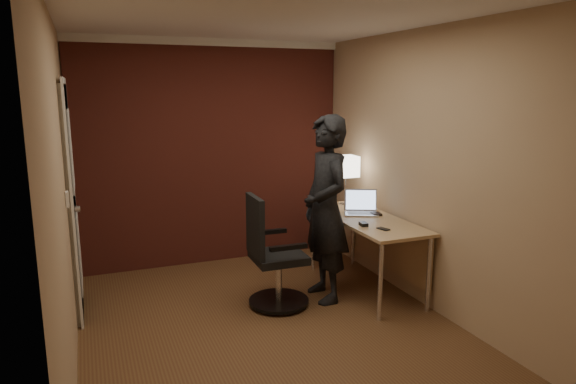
{
  "coord_description": "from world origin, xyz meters",
  "views": [
    {
      "loc": [
        -1.34,
        -3.68,
        1.97
      ],
      "look_at": [
        0.35,
        0.55,
        1.05
      ],
      "focal_mm": 32.0,
      "sensor_mm": 36.0,
      "label": 1
    }
  ],
  "objects_px": {
    "laptop": "(361,207)",
    "office_chair": "(272,259)",
    "desk": "(372,229)",
    "desk_lamp": "(346,167)",
    "person": "(326,209)",
    "mouse": "(364,224)",
    "phone": "(383,229)",
    "wallet": "(376,214)"
  },
  "relations": [
    {
      "from": "office_chair",
      "to": "laptop",
      "type": "bearing_deg",
      "value": 13.45
    },
    {
      "from": "desk",
      "to": "mouse",
      "type": "height_order",
      "value": "mouse"
    },
    {
      "from": "desk_lamp",
      "to": "laptop",
      "type": "distance_m",
      "value": 0.52
    },
    {
      "from": "laptop",
      "to": "desk_lamp",
      "type": "bearing_deg",
      "value": 85.78
    },
    {
      "from": "desk",
      "to": "desk_lamp",
      "type": "height_order",
      "value": "desk_lamp"
    },
    {
      "from": "desk",
      "to": "person",
      "type": "distance_m",
      "value": 0.62
    },
    {
      "from": "desk",
      "to": "phone",
      "type": "xyz_separation_m",
      "value": [
        -0.15,
        -0.43,
        0.13
      ]
    },
    {
      "from": "desk",
      "to": "desk_lamp",
      "type": "relative_size",
      "value": 2.8
    },
    {
      "from": "desk",
      "to": "mouse",
      "type": "distance_m",
      "value": 0.39
    },
    {
      "from": "desk",
      "to": "wallet",
      "type": "xyz_separation_m",
      "value": [
        0.07,
        0.05,
        0.14
      ]
    },
    {
      "from": "mouse",
      "to": "person",
      "type": "relative_size",
      "value": 0.06
    },
    {
      "from": "mouse",
      "to": "office_chair",
      "type": "height_order",
      "value": "office_chair"
    },
    {
      "from": "desk",
      "to": "person",
      "type": "bearing_deg",
      "value": -172.72
    },
    {
      "from": "desk_lamp",
      "to": "person",
      "type": "height_order",
      "value": "person"
    },
    {
      "from": "mouse",
      "to": "desk",
      "type": "bearing_deg",
      "value": 54.96
    },
    {
      "from": "desk",
      "to": "phone",
      "type": "height_order",
      "value": "phone"
    },
    {
      "from": "desk_lamp",
      "to": "laptop",
      "type": "bearing_deg",
      "value": -94.22
    },
    {
      "from": "desk",
      "to": "phone",
      "type": "bearing_deg",
      "value": -109.11
    },
    {
      "from": "desk_lamp",
      "to": "phone",
      "type": "bearing_deg",
      "value": -98.46
    },
    {
      "from": "desk",
      "to": "mouse",
      "type": "relative_size",
      "value": 15.0
    },
    {
      "from": "desk_lamp",
      "to": "office_chair",
      "type": "xyz_separation_m",
      "value": [
        -1.08,
        -0.64,
        -0.7
      ]
    },
    {
      "from": "desk",
      "to": "person",
      "type": "height_order",
      "value": "person"
    },
    {
      "from": "office_chair",
      "to": "person",
      "type": "bearing_deg",
      "value": -0.15
    },
    {
      "from": "desk",
      "to": "office_chair",
      "type": "distance_m",
      "value": 1.1
    },
    {
      "from": "desk",
      "to": "desk_lamp",
      "type": "xyz_separation_m",
      "value": [
        -0.0,
        0.57,
        0.55
      ]
    },
    {
      "from": "laptop",
      "to": "office_chair",
      "type": "xyz_separation_m",
      "value": [
        -1.05,
        -0.25,
        -0.34
      ]
    },
    {
      "from": "wallet",
      "to": "office_chair",
      "type": "height_order",
      "value": "office_chair"
    },
    {
      "from": "phone",
      "to": "wallet",
      "type": "relative_size",
      "value": 1.05
    },
    {
      "from": "mouse",
      "to": "person",
      "type": "xyz_separation_m",
      "value": [
        -0.3,
        0.19,
        0.13
      ]
    },
    {
      "from": "phone",
      "to": "person",
      "type": "distance_m",
      "value": 0.56
    },
    {
      "from": "desk",
      "to": "office_chair",
      "type": "relative_size",
      "value": 1.47
    },
    {
      "from": "mouse",
      "to": "phone",
      "type": "bearing_deg",
      "value": -50.4
    },
    {
      "from": "desk_lamp",
      "to": "phone",
      "type": "relative_size",
      "value": 4.65
    },
    {
      "from": "desk",
      "to": "mouse",
      "type": "bearing_deg",
      "value": -134.2
    },
    {
      "from": "person",
      "to": "laptop",
      "type": "bearing_deg",
      "value": 117.28
    },
    {
      "from": "phone",
      "to": "wallet",
      "type": "height_order",
      "value": "wallet"
    },
    {
      "from": "person",
      "to": "desk",
      "type": "bearing_deg",
      "value": 98.53
    },
    {
      "from": "desk_lamp",
      "to": "office_chair",
      "type": "relative_size",
      "value": 0.52
    },
    {
      "from": "office_chair",
      "to": "desk",
      "type": "bearing_deg",
      "value": 3.63
    },
    {
      "from": "mouse",
      "to": "person",
      "type": "bearing_deg",
      "value": 156.42
    },
    {
      "from": "mouse",
      "to": "desk_lamp",
      "type": "bearing_deg",
      "value": 82.27
    },
    {
      "from": "wallet",
      "to": "phone",
      "type": "bearing_deg",
      "value": -114.54
    }
  ]
}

